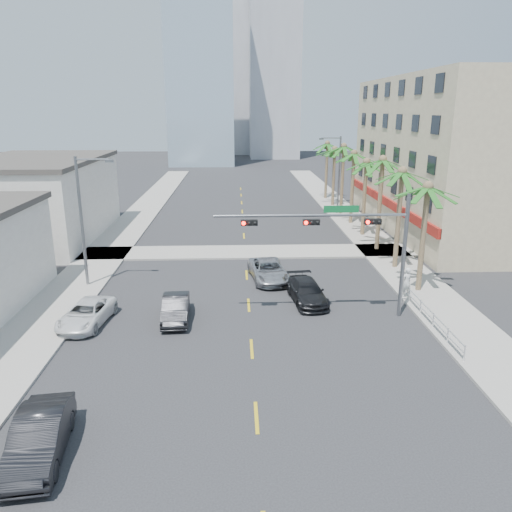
{
  "coord_description": "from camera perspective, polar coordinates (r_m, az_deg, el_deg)",
  "views": [
    {
      "loc": [
        -0.72,
        -19.45,
        11.98
      ],
      "look_at": [
        0.43,
        9.18,
        3.5
      ],
      "focal_mm": 35.0,
      "sensor_mm": 36.0,
      "label": 1
    }
  ],
  "objects": [
    {
      "name": "ground",
      "position": [
        22.85,
        -0.17,
        -15.13
      ],
      "size": [
        260.0,
        260.0,
        0.0
      ],
      "primitive_type": "plane",
      "color": "#262628",
      "rests_on": "ground"
    },
    {
      "name": "sidewalk_right",
      "position": [
        43.12,
        14.95,
        -0.11
      ],
      "size": [
        4.0,
        120.0,
        0.15
      ],
      "primitive_type": "cube",
      "color": "gray",
      "rests_on": "ground"
    },
    {
      "name": "sidewalk_left",
      "position": [
        42.72,
        -17.52,
        -0.48
      ],
      "size": [
        4.0,
        120.0,
        0.15
      ],
      "primitive_type": "cube",
      "color": "gray",
      "rests_on": "ground"
    },
    {
      "name": "sidewalk_cross",
      "position": [
        43.13,
        -1.26,
        0.46
      ],
      "size": [
        80.0,
        4.0,
        0.15
      ],
      "primitive_type": "cube",
      "color": "gray",
      "rests_on": "ground"
    },
    {
      "name": "building_right",
      "position": [
        54.6,
        22.69,
        10.53
      ],
      "size": [
        15.25,
        28.0,
        15.0
      ],
      "color": "tan",
      "rests_on": "ground"
    },
    {
      "name": "building_left_far",
      "position": [
        51.71,
        -23.69,
        5.78
      ],
      "size": [
        11.0,
        18.0,
        7.2
      ],
      "primitive_type": "cube",
      "color": "beige",
      "rests_on": "ground"
    },
    {
      "name": "tower_far_left",
      "position": [
        115.31,
        -6.39,
        22.38
      ],
      "size": [
        14.0,
        14.0,
        48.0
      ],
      "primitive_type": "cube",
      "color": "#99B2C6",
      "rests_on": "ground"
    },
    {
      "name": "tower_far_right",
      "position": [
        131.06,
        2.17,
        24.38
      ],
      "size": [
        12.0,
        12.0,
        60.0
      ],
      "primitive_type": "cube",
      "color": "#ADADB2",
      "rests_on": "ground"
    },
    {
      "name": "tower_far_center",
      "position": [
        144.75,
        -3.41,
        20.03
      ],
      "size": [
        16.0,
        16.0,
        42.0
      ],
      "primitive_type": "cube",
      "color": "#ADADB2",
      "rests_on": "ground"
    },
    {
      "name": "traffic_signal_mast",
      "position": [
        29.0,
        10.74,
        2.39
      ],
      "size": [
        11.12,
        0.54,
        7.2
      ],
      "color": "slate",
      "rests_on": "ground"
    },
    {
      "name": "palm_tree_0",
      "position": [
        34.13,
        19.05,
        7.34
      ],
      "size": [
        4.8,
        4.8,
        7.8
      ],
      "color": "brown",
      "rests_on": "ground"
    },
    {
      "name": "palm_tree_1",
      "position": [
        38.93,
        16.38,
        9.12
      ],
      "size": [
        4.8,
        4.8,
        8.16
      ],
      "color": "brown",
      "rests_on": "ground"
    },
    {
      "name": "palm_tree_2",
      "position": [
        43.82,
        14.28,
        10.49
      ],
      "size": [
        4.8,
        4.8,
        8.52
      ],
      "color": "brown",
      "rests_on": "ground"
    },
    {
      "name": "palm_tree_3",
      "position": [
        48.88,
        12.52,
        10.36
      ],
      "size": [
        4.8,
        4.8,
        7.8
      ],
      "color": "brown",
      "rests_on": "ground"
    },
    {
      "name": "palm_tree_4",
      "position": [
        53.87,
        11.15,
        11.34
      ],
      "size": [
        4.8,
        4.8,
        8.16
      ],
      "color": "brown",
      "rests_on": "ground"
    },
    {
      "name": "palm_tree_5",
      "position": [
        58.9,
        10.0,
        12.16
      ],
      "size": [
        4.8,
        4.8,
        8.52
      ],
      "color": "brown",
      "rests_on": "ground"
    },
    {
      "name": "palm_tree_6",
      "position": [
        64.03,
        8.99,
        11.91
      ],
      "size": [
        4.8,
        4.8,
        7.8
      ],
      "color": "brown",
      "rests_on": "ground"
    },
    {
      "name": "palm_tree_7",
      "position": [
        69.11,
        8.17,
        12.55
      ],
      "size": [
        4.8,
        4.8,
        8.16
      ],
      "color": "brown",
      "rests_on": "ground"
    },
    {
      "name": "streetlight_left",
      "position": [
        35.67,
        -19.06,
        4.39
      ],
      "size": [
        2.55,
        0.25,
        9.0
      ],
      "color": "slate",
      "rests_on": "ground"
    },
    {
      "name": "streetlight_right",
      "position": [
        59.04,
        9.29,
        9.54
      ],
      "size": [
        2.55,
        0.25,
        9.0
      ],
      "color": "slate",
      "rests_on": "ground"
    },
    {
      "name": "guardrail",
      "position": [
        29.95,
        19.62,
        -6.71
      ],
      "size": [
        0.08,
        8.08,
        1.0
      ],
      "color": "silver",
      "rests_on": "ground"
    },
    {
      "name": "car_parked_mid",
      "position": [
        20.32,
        -23.53,
        -18.46
      ],
      "size": [
        2.26,
        4.99,
        1.59
      ],
      "primitive_type": "imported",
      "rotation": [
        0.0,
        0.0,
        0.12
      ],
      "color": "black",
      "rests_on": "ground"
    },
    {
      "name": "car_parked_far",
      "position": [
        30.45,
        -18.8,
        -6.27
      ],
      "size": [
        2.8,
        5.0,
        1.32
      ],
      "primitive_type": "imported",
      "rotation": [
        0.0,
        0.0,
        -0.13
      ],
      "color": "white",
      "rests_on": "ground"
    },
    {
      "name": "car_lane_left",
      "position": [
        29.82,
        -9.17,
        -5.94
      ],
      "size": [
        1.73,
        4.38,
        1.42
      ],
      "primitive_type": "imported",
      "rotation": [
        0.0,
        0.0,
        0.05
      ],
      "color": "black",
      "rests_on": "ground"
    },
    {
      "name": "car_lane_center",
      "position": [
        36.12,
        1.44,
        -1.66
      ],
      "size": [
        3.07,
        5.52,
        1.46
      ],
      "primitive_type": "imported",
      "rotation": [
        0.0,
        0.0,
        0.13
      ],
      "color": "#ABACB0",
      "rests_on": "ground"
    },
    {
      "name": "car_lane_right",
      "position": [
        32.27,
        5.84,
        -4.06
      ],
      "size": [
        2.5,
        5.03,
        1.4
      ],
      "primitive_type": "imported",
      "rotation": [
        0.0,
        0.0,
        0.11
      ],
      "color": "black",
      "rests_on": "ground"
    },
    {
      "name": "pedestrian",
      "position": [
        33.91,
        16.81,
        -2.88
      ],
      "size": [
        0.85,
        0.71,
        1.99
      ],
      "primitive_type": "imported",
      "rotation": [
        0.0,
        0.0,
        3.53
      ],
      "color": "silver",
      "rests_on": "sidewalk_right"
    }
  ]
}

